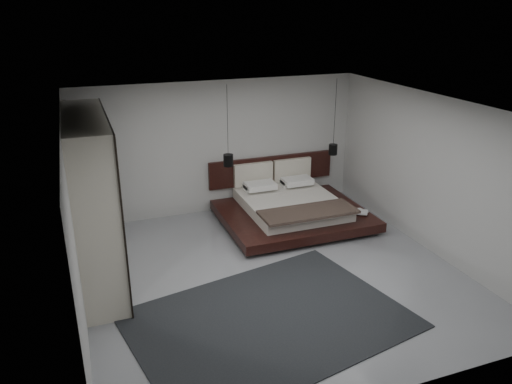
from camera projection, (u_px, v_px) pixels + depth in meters
name	position (u px, v px, depth m)	size (l,w,h in m)	color
floor	(274.00, 273.00, 8.34)	(6.00, 6.00, 0.00)	#93959B
ceiling	(276.00, 107.00, 7.35)	(6.00, 6.00, 0.00)	white
wall_back	(221.00, 147.00, 10.48)	(6.00, 6.00, 0.00)	#B6B6B3
wall_front	(384.00, 292.00, 5.22)	(6.00, 6.00, 0.00)	#B6B6B3
wall_left	(74.00, 223.00, 6.87)	(6.00, 6.00, 0.00)	#B6B6B3
wall_right	(431.00, 174.00, 8.82)	(6.00, 6.00, 0.00)	#B6B6B3
lattice_screen	(74.00, 175.00, 9.07)	(0.05, 0.90, 2.60)	black
bed	(290.00, 207.00, 10.28)	(2.87, 2.43, 1.09)	black
book_lower	(357.00, 212.00, 10.09)	(0.20, 0.26, 0.02)	#99724C
book_upper	(357.00, 212.00, 10.05)	(0.21, 0.28, 0.02)	#99724C
pendant_left	(228.00, 160.00, 9.95)	(0.20, 0.20, 1.62)	black
pendant_right	(333.00, 149.00, 10.72)	(0.19, 0.19, 1.62)	black
wardrobe	(93.00, 201.00, 7.75)	(0.65, 2.76, 2.71)	silver
rug	(269.00, 320.00, 7.10)	(3.78, 2.70, 0.02)	black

